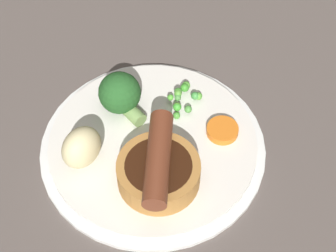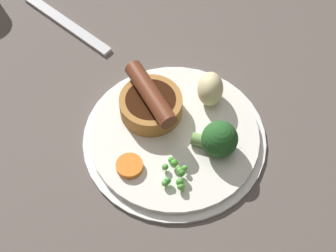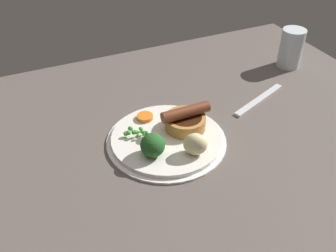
{
  "view_description": "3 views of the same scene",
  "coord_description": "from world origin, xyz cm",
  "px_view_note": "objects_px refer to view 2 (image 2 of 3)",
  "views": [
    {
      "loc": [
        31.03,
        1.71,
        54.28
      ],
      "look_at": [
        -4.3,
        -0.74,
        7.2
      ],
      "focal_mm": 60.0,
      "sensor_mm": 36.0,
      "label": 1
    },
    {
      "loc": [
        -39.32,
        17.41,
        67.84
      ],
      "look_at": [
        -4.21,
        -1.38,
        7.24
      ],
      "focal_mm": 60.0,
      "sensor_mm": 36.0,
      "label": 2
    },
    {
      "loc": [
        -28.51,
        -56.96,
        52.86
      ],
      "look_at": [
        -3.16,
        -0.99,
        5.77
      ],
      "focal_mm": 40.0,
      "sensor_mm": 36.0,
      "label": 3
    }
  ],
  "objects_px": {
    "pea_pile": "(175,173)",
    "carrot_slice_0": "(129,166)",
    "potato_chunk_0": "(210,89)",
    "fork": "(67,24)",
    "sausage_pudding": "(151,103)",
    "dinner_plate": "(174,138)",
    "broccoli_floret_near": "(219,139)"
  },
  "relations": [
    {
      "from": "pea_pile",
      "to": "carrot_slice_0",
      "type": "height_order",
      "value": "pea_pile"
    },
    {
      "from": "potato_chunk_0",
      "to": "fork",
      "type": "relative_size",
      "value": 0.26
    },
    {
      "from": "sausage_pudding",
      "to": "fork",
      "type": "relative_size",
      "value": 0.58
    },
    {
      "from": "dinner_plate",
      "to": "carrot_slice_0",
      "type": "relative_size",
      "value": 7.05
    },
    {
      "from": "sausage_pudding",
      "to": "fork",
      "type": "height_order",
      "value": "sausage_pudding"
    },
    {
      "from": "broccoli_floret_near",
      "to": "potato_chunk_0",
      "type": "xyz_separation_m",
      "value": [
        0.07,
        -0.03,
        0.0
      ]
    },
    {
      "from": "carrot_slice_0",
      "to": "broccoli_floret_near",
      "type": "bearing_deg",
      "value": -103.88
    },
    {
      "from": "potato_chunk_0",
      "to": "sausage_pudding",
      "type": "bearing_deg",
      "value": 76.54
    },
    {
      "from": "carrot_slice_0",
      "to": "dinner_plate",
      "type": "bearing_deg",
      "value": -77.03
    },
    {
      "from": "broccoli_floret_near",
      "to": "pea_pile",
      "type": "bearing_deg",
      "value": -125.82
    },
    {
      "from": "sausage_pudding",
      "to": "potato_chunk_0",
      "type": "xyz_separation_m",
      "value": [
        -0.02,
        -0.08,
        0.0
      ]
    },
    {
      "from": "sausage_pudding",
      "to": "potato_chunk_0",
      "type": "relative_size",
      "value": 2.24
    },
    {
      "from": "pea_pile",
      "to": "fork",
      "type": "xyz_separation_m",
      "value": [
        0.32,
        0.02,
        -0.02
      ]
    },
    {
      "from": "broccoli_floret_near",
      "to": "carrot_slice_0",
      "type": "height_order",
      "value": "broccoli_floret_near"
    },
    {
      "from": "potato_chunk_0",
      "to": "fork",
      "type": "bearing_deg",
      "value": 26.54
    },
    {
      "from": "pea_pile",
      "to": "broccoli_floret_near",
      "type": "height_order",
      "value": "broccoli_floret_near"
    },
    {
      "from": "dinner_plate",
      "to": "broccoli_floret_near",
      "type": "bearing_deg",
      "value": -139.24
    },
    {
      "from": "dinner_plate",
      "to": "potato_chunk_0",
      "type": "height_order",
      "value": "potato_chunk_0"
    },
    {
      "from": "dinner_plate",
      "to": "carrot_slice_0",
      "type": "height_order",
      "value": "carrot_slice_0"
    },
    {
      "from": "broccoli_floret_near",
      "to": "potato_chunk_0",
      "type": "distance_m",
      "value": 0.08
    },
    {
      "from": "pea_pile",
      "to": "potato_chunk_0",
      "type": "distance_m",
      "value": 0.13
    },
    {
      "from": "dinner_plate",
      "to": "pea_pile",
      "type": "bearing_deg",
      "value": 151.43
    },
    {
      "from": "potato_chunk_0",
      "to": "pea_pile",
      "type": "bearing_deg",
      "value": 130.04
    },
    {
      "from": "sausage_pudding",
      "to": "broccoli_floret_near",
      "type": "xyz_separation_m",
      "value": [
        -0.09,
        -0.05,
        0.0
      ]
    },
    {
      "from": "pea_pile",
      "to": "carrot_slice_0",
      "type": "bearing_deg",
      "value": 48.57
    },
    {
      "from": "pea_pile",
      "to": "potato_chunk_0",
      "type": "relative_size",
      "value": 1.08
    },
    {
      "from": "pea_pile",
      "to": "broccoli_floret_near",
      "type": "distance_m",
      "value": 0.07
    },
    {
      "from": "fork",
      "to": "carrot_slice_0",
      "type": "bearing_deg",
      "value": 153.26
    },
    {
      "from": "pea_pile",
      "to": "fork",
      "type": "distance_m",
      "value": 0.32
    },
    {
      "from": "broccoli_floret_near",
      "to": "fork",
      "type": "height_order",
      "value": "broccoli_floret_near"
    },
    {
      "from": "pea_pile",
      "to": "fork",
      "type": "bearing_deg",
      "value": 2.97
    },
    {
      "from": "sausage_pudding",
      "to": "carrot_slice_0",
      "type": "distance_m",
      "value": 0.09
    }
  ]
}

